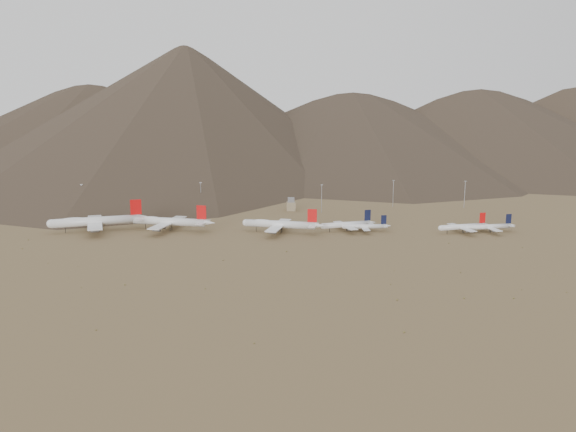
{
  "coord_description": "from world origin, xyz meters",
  "views": [
    {
      "loc": [
        20.2,
        -387.07,
        90.46
      ],
      "look_at": [
        25.94,
        30.0,
        11.9
      ],
      "focal_mm": 35.0,
      "sensor_mm": 36.0,
      "label": 1
    }
  ],
  "objects_px": {
    "widebody_east": "(280,224)",
    "widebody_west": "(97,221)",
    "widebody_centre": "(170,221)",
    "narrowbody_a": "(348,224)",
    "narrowbody_b": "(366,226)",
    "control_tower": "(291,205)"
  },
  "relations": [
    {
      "from": "widebody_centre",
      "to": "control_tower",
      "type": "distance_m",
      "value": 127.35
    },
    {
      "from": "widebody_centre",
      "to": "control_tower",
      "type": "bearing_deg",
      "value": 55.31
    },
    {
      "from": "widebody_east",
      "to": "widebody_west",
      "type": "bearing_deg",
      "value": -169.35
    },
    {
      "from": "widebody_west",
      "to": "control_tower",
      "type": "height_order",
      "value": "widebody_west"
    },
    {
      "from": "widebody_west",
      "to": "narrowbody_a",
      "type": "bearing_deg",
      "value": -18.78
    },
    {
      "from": "widebody_west",
      "to": "widebody_centre",
      "type": "distance_m",
      "value": 54.92
    },
    {
      "from": "widebody_east",
      "to": "widebody_centre",
      "type": "bearing_deg",
      "value": -172.53
    },
    {
      "from": "widebody_centre",
      "to": "narrowbody_a",
      "type": "distance_m",
      "value": 136.12
    },
    {
      "from": "widebody_west",
      "to": "narrowbody_b",
      "type": "distance_m",
      "value": 204.64
    },
    {
      "from": "widebody_west",
      "to": "widebody_east",
      "type": "relative_size",
      "value": 1.18
    },
    {
      "from": "widebody_west",
      "to": "narrowbody_a",
      "type": "distance_m",
      "value": 190.98
    },
    {
      "from": "widebody_centre",
      "to": "widebody_east",
      "type": "relative_size",
      "value": 1.07
    },
    {
      "from": "widebody_centre",
      "to": "narrowbody_b",
      "type": "xyz_separation_m",
      "value": [
        149.66,
        -6.36,
        -2.96
      ]
    },
    {
      "from": "widebody_west",
      "to": "control_tower",
      "type": "relative_size",
      "value": 6.17
    },
    {
      "from": "narrowbody_b",
      "to": "control_tower",
      "type": "relative_size",
      "value": 3.16
    },
    {
      "from": "widebody_centre",
      "to": "narrowbody_b",
      "type": "bearing_deg",
      "value": 10.86
    },
    {
      "from": "widebody_centre",
      "to": "widebody_east",
      "type": "bearing_deg",
      "value": 6.85
    },
    {
      "from": "widebody_west",
      "to": "widebody_east",
      "type": "bearing_deg",
      "value": -21.49
    },
    {
      "from": "widebody_centre",
      "to": "narrowbody_b",
      "type": "relative_size",
      "value": 1.78
    },
    {
      "from": "narrowbody_a",
      "to": "control_tower",
      "type": "height_order",
      "value": "narrowbody_a"
    },
    {
      "from": "narrowbody_a",
      "to": "narrowbody_b",
      "type": "distance_m",
      "value": 13.94
    },
    {
      "from": "narrowbody_b",
      "to": "control_tower",
      "type": "height_order",
      "value": "narrowbody_b"
    }
  ]
}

